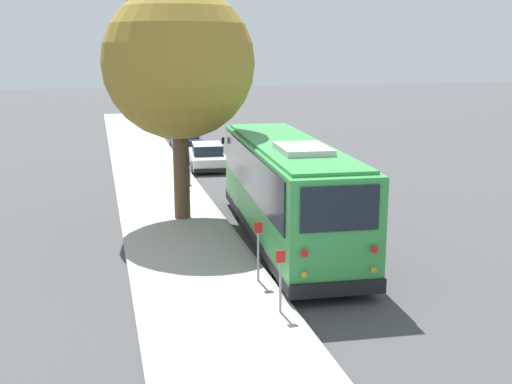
{
  "coord_description": "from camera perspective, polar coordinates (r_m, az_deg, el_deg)",
  "views": [
    {
      "loc": [
        -19.12,
        6.24,
        6.07
      ],
      "look_at": [
        1.24,
        1.2,
        1.3
      ],
      "focal_mm": 45.0,
      "sensor_mm": 36.0,
      "label": 1
    }
  ],
  "objects": [
    {
      "name": "ground_plane",
      "position": [
        21.01,
        4.0,
        -4.01
      ],
      "size": [
        160.0,
        160.0,
        0.0
      ],
      "primitive_type": "plane",
      "color": "#474749"
    },
    {
      "name": "sidewalk_slab",
      "position": [
        20.18,
        -6.66,
        -4.57
      ],
      "size": [
        80.0,
        3.49,
        0.15
      ],
      "primitive_type": "cube",
      "color": "#B2AFA8",
      "rests_on": "ground"
    },
    {
      "name": "curb_strip",
      "position": [
        20.47,
        -1.6,
        -4.23
      ],
      "size": [
        80.0,
        0.14,
        0.15
      ],
      "primitive_type": "cube",
      "color": "#9D9A94",
      "rests_on": "ground"
    },
    {
      "name": "shuttle_bus",
      "position": [
        20.03,
        2.78,
        0.49
      ],
      "size": [
        10.9,
        3.03,
        3.37
      ],
      "rotation": [
        0.0,
        0.0,
        -0.06
      ],
      "color": "green",
      "rests_on": "ground"
    },
    {
      "name": "parked_sedan_white",
      "position": [
        32.87,
        -4.37,
        3.16
      ],
      "size": [
        4.47,
        2.03,
        1.26
      ],
      "rotation": [
        0.0,
        0.0,
        -0.08
      ],
      "color": "silver",
      "rests_on": "ground"
    },
    {
      "name": "parked_sedan_navy",
      "position": [
        38.76,
        -6.3,
        4.64
      ],
      "size": [
        4.25,
        1.75,
        1.32
      ],
      "rotation": [
        0.0,
        0.0,
        -0.02
      ],
      "color": "#19234C",
      "rests_on": "ground"
    },
    {
      "name": "parked_sedan_blue",
      "position": [
        45.78,
        -7.25,
        5.87
      ],
      "size": [
        4.49,
        1.79,
        1.32
      ],
      "rotation": [
        0.0,
        0.0,
        0.03
      ],
      "color": "navy",
      "rests_on": "ground"
    },
    {
      "name": "parked_sedan_maroon",
      "position": [
        51.19,
        -7.9,
        6.55
      ],
      "size": [
        4.23,
        1.91,
        1.28
      ],
      "rotation": [
        0.0,
        0.0,
        0.05
      ],
      "color": "maroon",
      "rests_on": "ground"
    },
    {
      "name": "street_tree",
      "position": [
        22.29,
        -6.96,
        12.19
      ],
      "size": [
        5.15,
        5.15,
        8.72
      ],
      "color": "brown",
      "rests_on": "sidewalk_slab"
    },
    {
      "name": "sign_post_near",
      "position": [
        14.63,
        2.19,
        -7.87
      ],
      "size": [
        0.06,
        0.22,
        1.47
      ],
      "color": "gray",
      "rests_on": "sidewalk_slab"
    },
    {
      "name": "sign_post_far",
      "position": [
        16.5,
        0.2,
        -5.25
      ],
      "size": [
        0.06,
        0.22,
        1.56
      ],
      "color": "gray",
      "rests_on": "sidewalk_slab"
    },
    {
      "name": "fire_hydrant",
      "position": [
        28.26,
        -6.07,
        1.48
      ],
      "size": [
        0.22,
        0.22,
        0.81
      ],
      "color": "#99999E",
      "rests_on": "sidewalk_slab"
    }
  ]
}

